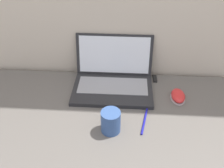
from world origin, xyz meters
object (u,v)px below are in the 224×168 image
at_px(drink_cup, 111,121).
at_px(pen, 144,121).
at_px(computer_mouse, 178,96).
at_px(laptop, 113,78).
at_px(usb_stick, 155,79).

bearing_deg(drink_cup, pen, 22.29).
bearing_deg(computer_mouse, pen, -135.00).
bearing_deg(laptop, drink_cup, -88.59).
xyz_separation_m(drink_cup, usb_stick, (0.21, 0.37, -0.05)).
bearing_deg(usb_stick, laptop, -162.93).
distance_m(drink_cup, pen, 0.16).
distance_m(drink_cup, computer_mouse, 0.38).
height_order(usb_stick, pen, pen).
bearing_deg(laptop, pen, -58.96).
height_order(laptop, usb_stick, laptop).
bearing_deg(computer_mouse, usb_stick, 123.18).
bearing_deg(usb_stick, pen, -101.88).
relative_size(laptop, pen, 2.44).
distance_m(drink_cup, usb_stick, 0.43).
distance_m(usb_stick, pen, 0.32).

